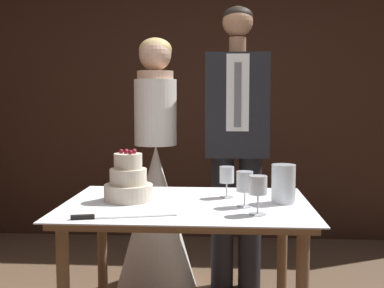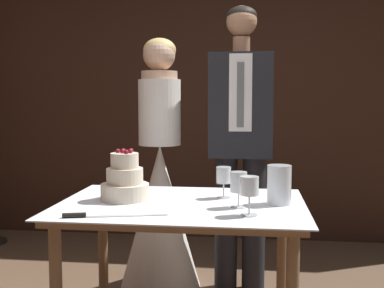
# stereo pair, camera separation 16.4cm
# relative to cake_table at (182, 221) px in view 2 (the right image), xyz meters

# --- Properties ---
(wall_back) EXTENTS (5.03, 0.12, 2.68)m
(wall_back) POSITION_rel_cake_table_xyz_m (0.02, 2.08, 0.68)
(wall_back) COLOR #382116
(wall_back) RESTS_ON ground_plane
(cake_table) EXTENTS (1.21, 0.86, 0.76)m
(cake_table) POSITION_rel_cake_table_xyz_m (0.00, 0.00, 0.00)
(cake_table) COLOR brown
(cake_table) RESTS_ON ground_plane
(tiered_cake) EXTENTS (0.24, 0.24, 0.26)m
(tiered_cake) POSITION_rel_cake_table_xyz_m (-0.30, 0.04, 0.19)
(tiered_cake) COLOR beige
(tiered_cake) RESTS_ON cake_table
(cake_knife) EXTENTS (0.45, 0.13, 0.02)m
(cake_knife) POSITION_rel_cake_table_xyz_m (-0.33, -0.33, 0.10)
(cake_knife) COLOR silver
(cake_knife) RESTS_ON cake_table
(wine_glass_near) EXTENTS (0.08, 0.08, 0.16)m
(wine_glass_near) POSITION_rel_cake_table_xyz_m (0.20, 0.14, 0.20)
(wine_glass_near) COLOR silver
(wine_glass_near) RESTS_ON cake_table
(wine_glass_middle) EXTENTS (0.08, 0.08, 0.17)m
(wine_glass_middle) POSITION_rel_cake_table_xyz_m (0.28, -0.07, 0.21)
(wine_glass_middle) COLOR silver
(wine_glass_middle) RESTS_ON cake_table
(wine_glass_far) EXTENTS (0.08, 0.08, 0.17)m
(wine_glass_far) POSITION_rel_cake_table_xyz_m (0.33, -0.22, 0.21)
(wine_glass_far) COLOR silver
(wine_glass_far) RESTS_ON cake_table
(hurricane_candle) EXTENTS (0.12, 0.12, 0.19)m
(hurricane_candle) POSITION_rel_cake_table_xyz_m (0.47, 0.03, 0.18)
(hurricane_candle) COLOR silver
(hurricane_candle) RESTS_ON cake_table
(bride) EXTENTS (0.54, 0.54, 1.67)m
(bride) POSITION_rel_cake_table_xyz_m (-0.27, 0.83, -0.05)
(bride) COLOR white
(bride) RESTS_ON ground_plane
(groom) EXTENTS (0.41, 0.25, 1.86)m
(groom) POSITION_rel_cake_table_xyz_m (0.27, 0.82, 0.36)
(groom) COLOR black
(groom) RESTS_ON ground_plane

